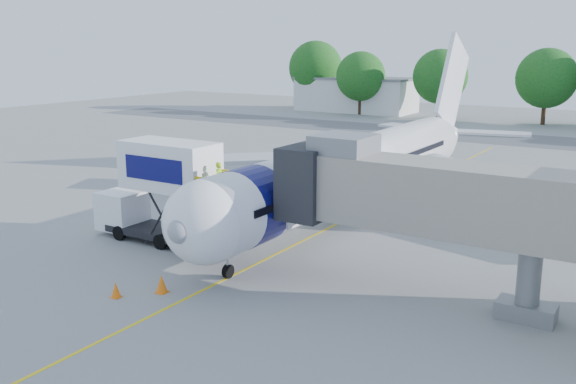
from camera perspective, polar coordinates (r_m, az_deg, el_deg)
The scene contains 14 objects.
ground at distance 37.16m, azimuth 3.61°, elevation -3.24°, with size 160.00×160.00×0.00m, color gray.
guidance_line at distance 37.16m, azimuth 3.61°, elevation -3.23°, with size 0.15×70.00×0.01m, color yellow.
taxiway_strip at distance 76.02m, azimuth 19.04°, elevation 4.48°, with size 120.00×10.00×0.01m, color #59595B.
aircraft at distance 40.05m, azimuth 6.50°, elevation 2.23°, with size 34.17×37.73×11.35m.
jet_bridge at distance 26.67m, azimuth 11.60°, elevation -0.36°, with size 13.90×3.20×6.60m.
catering_hiloader at distance 34.55m, azimuth -11.19°, elevation 0.01°, with size 8.50×2.44×5.50m.
ground_tug at distance 23.91m, azimuth -9.41°, elevation -11.08°, with size 3.62×2.33×1.34m.
safety_cone_a at distance 28.14m, azimuth -15.05°, elevation -8.43°, with size 0.42×0.42×0.67m.
safety_cone_b at distance 28.19m, azimuth -11.18°, elevation -8.04°, with size 0.50×0.50×0.80m.
outbuilding_left at distance 102.14m, azimuth 6.04°, elevation 8.64°, with size 18.40×8.40×5.30m.
tree_a at distance 104.62m, azimuth 2.46°, elevation 10.97°, with size 8.54×8.54×10.89m.
tree_b at distance 97.34m, azimuth 6.48°, elevation 10.18°, with size 7.31×7.31×9.33m.
tree_c at distance 93.60m, azimuth 13.37°, elevation 9.96°, with size 7.63×7.63×9.73m.
tree_d at distance 90.76m, azimuth 22.00°, elevation 9.35°, with size 7.77×7.77×9.91m.
Camera 1 is at (17.00, -31.36, 10.41)m, focal length 40.00 mm.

